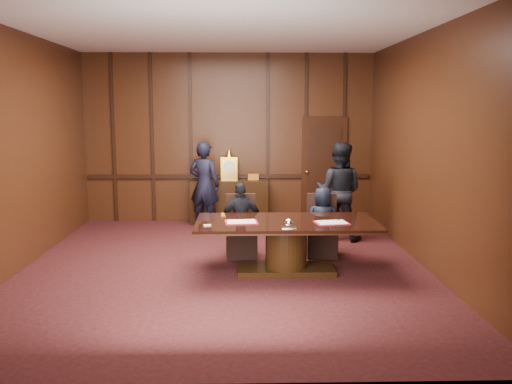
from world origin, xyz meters
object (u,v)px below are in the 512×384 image
at_px(conference_table, 286,238).
at_px(signatory_left, 241,221).
at_px(sideboard, 229,200).
at_px(signatory_right, 323,222).
at_px(witness_right, 339,191).
at_px(witness_left, 204,185).

xyz_separation_m(conference_table, signatory_left, (-0.65, 0.80, 0.09)).
bearing_deg(sideboard, signatory_left, -84.77).
distance_m(signatory_right, witness_right, 1.32).
bearing_deg(conference_table, signatory_left, 129.09).
distance_m(signatory_left, witness_left, 2.41).
distance_m(conference_table, witness_right, 2.32).
distance_m(sideboard, signatory_right, 3.13).
relative_size(conference_table, signatory_left, 2.17).
relative_size(conference_table, signatory_right, 2.30).
relative_size(sideboard, signatory_right, 1.40).
xyz_separation_m(conference_table, witness_left, (-1.39, 3.08, 0.35)).
xyz_separation_m(witness_left, witness_right, (2.50, -1.09, 0.02)).
bearing_deg(sideboard, signatory_right, -60.36).
bearing_deg(signatory_right, witness_left, -37.50).
distance_m(sideboard, signatory_left, 2.74).
height_order(signatory_left, signatory_right, signatory_left).
height_order(signatory_left, witness_right, witness_right).
height_order(conference_table, witness_left, witness_left).
bearing_deg(conference_table, witness_right, 60.80).
height_order(sideboard, witness_left, witness_left).
bearing_deg(signatory_right, signatory_left, 10.74).
height_order(sideboard, witness_right, witness_right).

